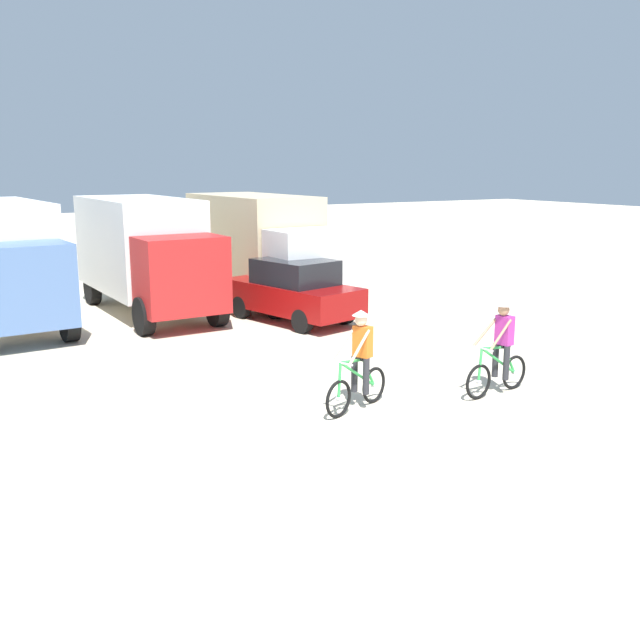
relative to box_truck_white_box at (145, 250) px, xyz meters
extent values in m
plane|color=beige|center=(1.00, -12.24, -1.87)|extent=(120.00, 120.00, 0.00)
cube|color=#4C6B9E|center=(-3.75, -2.62, -0.37)|extent=(2.29, 1.64, 2.00)
cube|color=black|center=(-3.70, -3.32, -0.02)|extent=(2.02, 0.21, 0.80)
cylinder|color=black|center=(-2.74, -2.45, -1.37)|extent=(0.38, 1.02, 1.00)
cylinder|color=black|center=(-3.06, 2.53, -1.37)|extent=(0.38, 1.02, 1.00)
cube|color=white|center=(-0.02, 0.58, 0.13)|extent=(2.55, 5.27, 2.70)
cube|color=#B21E1E|center=(0.08, -2.82, -0.37)|extent=(2.24, 1.57, 2.00)
cube|color=black|center=(0.11, -3.52, -0.02)|extent=(2.03, 0.14, 0.80)
cylinder|color=black|center=(1.10, -2.69, -1.37)|extent=(0.35, 1.01, 1.00)
cylinder|color=black|center=(-0.94, -2.75, -1.37)|extent=(0.35, 1.01, 1.00)
cylinder|color=black|center=(0.95, 2.29, -1.37)|extent=(0.35, 1.01, 1.00)
cylinder|color=black|center=(-1.09, 2.23, -1.37)|extent=(0.35, 1.01, 1.00)
cube|color=#CCB78E|center=(3.81, 0.78, 0.13)|extent=(2.65, 5.31, 2.70)
cube|color=silver|center=(3.97, -2.62, -0.37)|extent=(2.27, 1.60, 2.00)
cube|color=black|center=(4.00, -3.32, -0.02)|extent=(2.03, 0.18, 0.80)
cylinder|color=black|center=(4.98, -2.47, -1.37)|extent=(0.37, 1.01, 1.00)
cylinder|color=black|center=(2.95, -2.57, -1.37)|extent=(0.37, 1.01, 1.00)
cylinder|color=black|center=(4.74, 2.51, -1.37)|extent=(0.37, 1.01, 1.00)
cylinder|color=black|center=(2.71, 2.42, -1.37)|extent=(0.37, 1.01, 1.00)
cube|color=maroon|center=(3.15, -3.15, -1.17)|extent=(2.68, 4.49, 0.76)
cube|color=black|center=(3.19, -3.30, -0.45)|extent=(2.04, 2.41, 0.68)
cylinder|color=black|center=(2.10, -2.06, -1.55)|extent=(0.36, 0.67, 0.64)
cylinder|color=black|center=(3.61, -1.70, -1.55)|extent=(0.36, 0.67, 0.64)
cylinder|color=black|center=(2.70, -4.60, -1.55)|extent=(0.36, 0.67, 0.64)
cylinder|color=black|center=(4.21, -4.24, -1.55)|extent=(0.36, 0.67, 0.64)
torus|color=black|center=(0.14, -10.57, -1.53)|extent=(0.66, 0.29, 0.68)
cylinder|color=silver|center=(0.14, -10.57, -1.53)|extent=(0.10, 0.10, 0.08)
torus|color=black|center=(1.13, -10.21, -1.53)|extent=(0.66, 0.29, 0.68)
cylinder|color=silver|center=(1.13, -10.21, -1.53)|extent=(0.10, 0.10, 0.08)
cylinder|color=green|center=(0.66, -10.38, -1.21)|extent=(0.98, 0.40, 0.68)
cylinder|color=green|center=(0.50, -10.44, -0.93)|extent=(0.64, 0.27, 0.13)
cylinder|color=green|center=(0.97, -10.27, -1.25)|extent=(0.38, 0.18, 0.59)
cylinder|color=green|center=(0.17, -10.56, -1.21)|extent=(0.11, 0.08, 0.64)
cylinder|color=silver|center=(0.19, -10.55, -0.89)|extent=(0.21, 0.50, 0.04)
cube|color=black|center=(0.81, -10.33, -0.94)|extent=(0.27, 0.20, 0.06)
cube|color=orange|center=(0.79, -10.34, -0.63)|extent=(0.30, 0.37, 0.56)
sphere|color=beige|center=(0.73, -10.36, -0.23)|extent=(0.22, 0.22, 0.22)
cone|color=silver|center=(0.73, -10.36, -0.10)|extent=(0.32, 0.32, 0.10)
cylinder|color=#26262B|center=(0.78, -10.48, -1.24)|extent=(0.12, 0.12, 0.66)
cylinder|color=#26262B|center=(0.69, -10.23, -1.24)|extent=(0.12, 0.12, 0.66)
cylinder|color=beige|center=(0.53, -10.62, -0.65)|extent=(0.59, 0.30, 0.53)
cylinder|color=beige|center=(0.41, -10.28, -0.65)|extent=(0.62, 0.22, 0.53)
torus|color=black|center=(2.94, -11.02, -1.53)|extent=(0.68, 0.15, 0.68)
cylinder|color=silver|center=(2.94, -11.02, -1.53)|extent=(0.09, 0.09, 0.08)
torus|color=black|center=(3.98, -10.89, -1.53)|extent=(0.68, 0.15, 0.68)
cylinder|color=silver|center=(3.98, -10.89, -1.53)|extent=(0.09, 0.09, 0.08)
cylinder|color=green|center=(3.48, -10.95, -1.21)|extent=(1.02, 0.18, 0.68)
cylinder|color=green|center=(3.31, -10.98, -0.93)|extent=(0.66, 0.13, 0.13)
cylinder|color=green|center=(3.81, -10.91, -1.25)|extent=(0.39, 0.10, 0.59)
cylinder|color=green|center=(2.96, -11.02, -1.21)|extent=(0.11, 0.06, 0.64)
cylinder|color=silver|center=(2.99, -11.02, -0.89)|extent=(0.10, 0.52, 0.04)
cube|color=black|center=(3.64, -10.93, -0.94)|extent=(0.25, 0.15, 0.06)
cube|color=#AD2D8C|center=(3.62, -10.94, -0.63)|extent=(0.24, 0.34, 0.56)
sphere|color=#A87A5B|center=(3.56, -10.94, -0.23)|extent=(0.22, 0.22, 0.22)
cone|color=silver|center=(3.56, -10.94, -0.10)|extent=(0.32, 0.32, 0.10)
cylinder|color=#26262B|center=(3.57, -11.07, -1.24)|extent=(0.12, 0.12, 0.66)
cylinder|color=#26262B|center=(3.54, -10.82, -1.24)|extent=(0.12, 0.12, 0.66)
cylinder|color=#A87A5B|center=(3.31, -11.16, -0.65)|extent=(0.63, 0.17, 0.53)
cylinder|color=#A87A5B|center=(3.26, -10.80, -0.65)|extent=(0.63, 0.09, 0.53)
camera|label=1|loc=(-6.14, -20.78, 2.45)|focal=40.69mm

